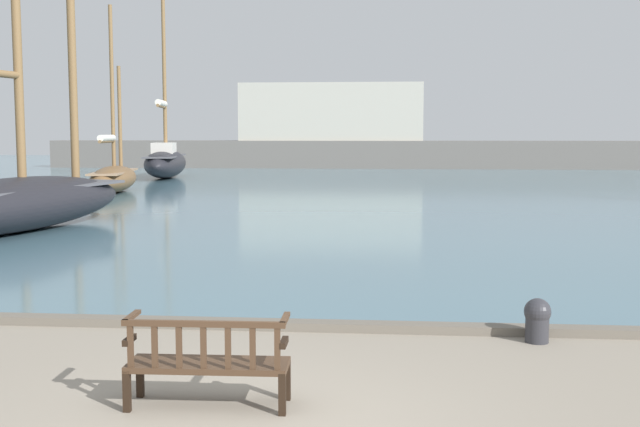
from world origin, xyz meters
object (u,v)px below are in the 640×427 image
park_bench (208,361)px  sailboat_far_port (18,196)px  sailboat_outer_starboard (114,176)px  sailboat_outer_port (165,161)px  mooring_bollard (537,319)px

park_bench → sailboat_far_port: sailboat_far_port is taller
sailboat_outer_starboard → park_bench: bearing=-68.6°
sailboat_outer_starboard → sailboat_far_port: 14.22m
sailboat_far_port → park_bench: bearing=-57.7°
park_bench → sailboat_outer_starboard: size_ratio=0.20×
sailboat_outer_port → sailboat_far_port: (3.22, -25.19, -0.05)m
park_bench → sailboat_far_port: 15.40m
sailboat_far_port → mooring_bollard: bearing=-40.5°
park_bench → sailboat_outer_port: size_ratio=0.14×
sailboat_outer_starboard → sailboat_far_port: size_ratio=0.64×
park_bench → sailboat_outer_starboard: 29.03m
sailboat_outer_starboard → sailboat_outer_port: bearing=94.4°
park_bench → sailboat_far_port: size_ratio=0.13×
mooring_bollard → park_bench: bearing=-142.7°
sailboat_outer_port → sailboat_far_port: 25.40m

